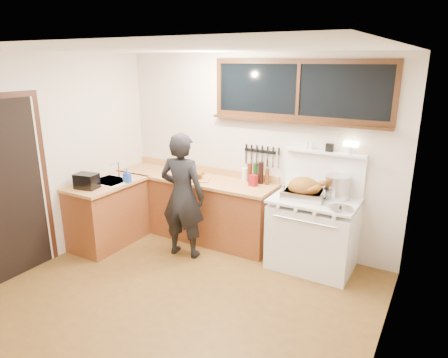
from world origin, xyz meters
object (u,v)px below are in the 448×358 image
Objects in this scene: man at (182,196)px; vintage_stove at (313,232)px; cutting_board at (196,176)px; roast_turkey at (304,190)px.

vintage_stove is at bearing 19.13° from man.
man is (-1.58, -0.55, 0.36)m from vintage_stove.
man is 0.51m from cutting_board.
vintage_stove is 3.31× the size of cutting_board.
roast_turkey is at bearing 18.61° from man.
roast_turkey is (-0.13, -0.06, 0.54)m from vintage_stove.
cutting_board is (-0.11, 0.48, 0.13)m from man.
vintage_stove is 1.71m from man.
man is 3.06× the size of roast_turkey.
man is at bearing -76.74° from cutting_board.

